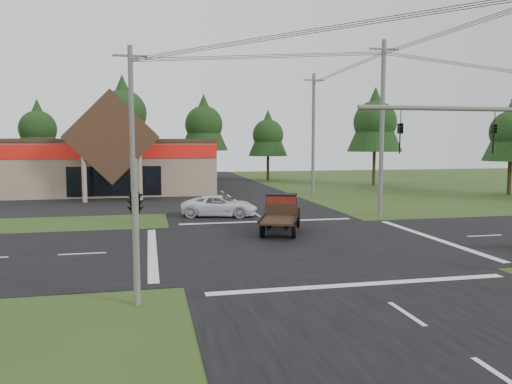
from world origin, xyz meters
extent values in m
plane|color=#2F4217|center=(0.00, 0.00, 0.00)|extent=(120.00, 120.00, 0.00)
cube|color=black|center=(0.00, 0.00, 0.01)|extent=(12.00, 120.00, 0.02)
cube|color=black|center=(0.00, 0.00, 0.01)|extent=(120.00, 12.00, 0.02)
cube|color=black|center=(-14.00, 19.00, 0.01)|extent=(28.00, 14.00, 0.02)
cube|color=#9A8768|center=(-16.00, 30.00, 2.50)|extent=(30.00, 15.00, 5.00)
cube|color=#3D2A19|center=(-16.00, 30.00, 5.05)|extent=(30.40, 15.40, 0.30)
cube|color=#B9130E|center=(-16.00, 22.45, 4.10)|extent=(30.00, 0.12, 1.20)
cube|color=#3D2A19|center=(-10.00, 21.50, 5.30)|extent=(7.78, 4.00, 7.78)
cylinder|color=#9A8768|center=(-12.20, 19.80, 2.00)|extent=(0.40, 0.40, 4.00)
cylinder|color=#9A8768|center=(-7.80, 19.80, 2.00)|extent=(0.40, 0.40, 4.00)
cube|color=black|center=(-10.00, 22.48, 1.50)|extent=(8.00, 0.08, 2.60)
cylinder|color=#595651|center=(3.50, -7.50, 6.00)|extent=(8.00, 0.16, 0.16)
imported|color=black|center=(4.50, -7.50, 5.00)|extent=(0.16, 0.20, 1.00)
imported|color=black|center=(1.00, -7.50, 5.00)|extent=(0.16, 0.20, 1.00)
cylinder|color=#595651|center=(-7.50, -7.50, 2.20)|extent=(0.20, 0.20, 4.40)
imported|color=black|center=(-7.50, -7.30, 3.70)|extent=(0.53, 2.48, 1.00)
sphere|color=#FF0C0C|center=(-7.50, -7.15, 3.90)|extent=(0.18, 0.18, 0.18)
cylinder|color=#595651|center=(-8.00, 8.00, 5.25)|extent=(0.30, 0.30, 10.50)
cube|color=#595651|center=(-8.00, 8.00, 9.90)|extent=(2.00, 0.12, 0.12)
cylinder|color=#595651|center=(8.00, 8.00, 5.75)|extent=(0.30, 0.30, 11.50)
cube|color=#595651|center=(8.00, 8.00, 10.90)|extent=(2.00, 0.12, 0.12)
cylinder|color=#595651|center=(8.00, 22.00, 5.60)|extent=(0.30, 0.30, 11.20)
cube|color=#595651|center=(8.00, 22.00, 10.60)|extent=(2.00, 0.12, 0.12)
cylinder|color=#332316|center=(-20.00, 42.00, 1.75)|extent=(0.36, 0.36, 3.50)
cone|color=black|center=(-20.00, 42.00, 6.80)|extent=(5.60, 5.60, 6.60)
sphere|color=black|center=(-20.00, 42.00, 6.50)|extent=(4.40, 4.40, 4.40)
cylinder|color=#332316|center=(-10.00, 41.00, 2.27)|extent=(0.36, 0.36, 4.55)
cone|color=black|center=(-10.00, 41.00, 8.84)|extent=(7.28, 7.28, 8.58)
sphere|color=black|center=(-10.00, 41.00, 8.45)|extent=(5.72, 5.72, 5.72)
cylinder|color=#332316|center=(0.00, 42.00, 1.92)|extent=(0.36, 0.36, 3.85)
cone|color=black|center=(0.00, 42.00, 7.48)|extent=(6.16, 6.16, 7.26)
sphere|color=black|center=(0.00, 42.00, 7.15)|extent=(4.84, 4.84, 4.84)
cylinder|color=#332316|center=(8.00, 40.00, 1.57)|extent=(0.36, 0.36, 3.15)
cone|color=black|center=(8.00, 40.00, 6.12)|extent=(5.04, 5.04, 5.94)
sphere|color=black|center=(8.00, 40.00, 5.85)|extent=(3.96, 3.96, 3.96)
cylinder|color=#332316|center=(18.00, 30.00, 1.92)|extent=(0.36, 0.36, 3.85)
cone|color=black|center=(18.00, 30.00, 7.48)|extent=(6.16, 6.16, 7.26)
sphere|color=black|center=(18.00, 30.00, 7.15)|extent=(4.84, 4.84, 4.84)
cylinder|color=#332316|center=(26.00, 18.00, 1.57)|extent=(0.36, 0.36, 3.15)
cone|color=black|center=(26.00, 18.00, 6.12)|extent=(5.04, 5.04, 5.94)
sphere|color=black|center=(26.00, 18.00, 5.85)|extent=(3.96, 3.96, 3.96)
imported|color=white|center=(-2.54, 9.91, 0.69)|extent=(5.39, 3.49, 1.38)
camera|label=1|loc=(-7.09, -22.55, 4.87)|focal=35.00mm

